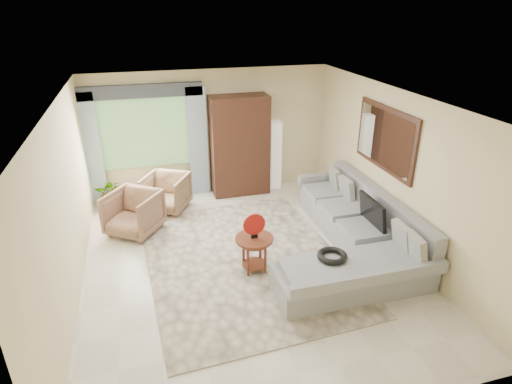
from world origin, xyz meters
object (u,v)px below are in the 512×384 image
object	(u,v)px
armchair_right	(166,193)
floor_lamp	(275,155)
tv_screen	(372,212)
sectional_sofa	(354,237)
armoire	(240,146)
coffee_table	(254,253)
potted_plant	(110,193)
armchair_left	(133,213)

from	to	relation	value
armchair_right	floor_lamp	bearing A→B (deg)	41.36
tv_screen	armchair_right	xyz separation A→B (m)	(-3.12, 2.46, -0.35)
sectional_sofa	armoire	world-z (taller)	armoire
coffee_table	armchair_right	size ratio (longest dim) A/B	0.72
armchair_right	floor_lamp	size ratio (longest dim) A/B	0.54
tv_screen	potted_plant	world-z (taller)	tv_screen
sectional_sofa	coffee_table	world-z (taller)	sectional_sofa
sectional_sofa	tv_screen	size ratio (longest dim) A/B	4.68
sectional_sofa	tv_screen	bearing A→B (deg)	-4.80
armchair_left	potted_plant	distance (m)	1.29
sectional_sofa	armchair_left	world-z (taller)	sectional_sofa
armchair_left	armchair_right	xyz separation A→B (m)	(0.63, 0.79, -0.02)
armchair_right	armoire	xyz separation A→B (m)	(1.62, 0.46, 0.68)
sectional_sofa	armchair_left	size ratio (longest dim) A/B	4.06
armchair_left	armoire	world-z (taller)	armoire
tv_screen	coffee_table	distance (m)	2.04
armoire	tv_screen	bearing A→B (deg)	-62.81
armchair_right	armoire	size ratio (longest dim) A/B	0.39
sectional_sofa	armchair_right	distance (m)	3.75
sectional_sofa	coffee_table	xyz separation A→B (m)	(-1.73, -0.08, 0.02)
armchair_left	coffee_table	bearing A→B (deg)	-8.98
armchair_right	floor_lamp	distance (m)	2.50
armoire	armchair_right	bearing A→B (deg)	-164.02
tv_screen	armchair_left	distance (m)	4.12
tv_screen	armoire	xyz separation A→B (m)	(-1.50, 2.92, 0.33)
armchair_left	armoire	xyz separation A→B (m)	(2.25, 1.25, 0.66)
tv_screen	armchair_left	world-z (taller)	tv_screen
armchair_left	armchair_right	size ratio (longest dim) A/B	1.05
sectional_sofa	tv_screen	distance (m)	0.51
coffee_table	floor_lamp	size ratio (longest dim) A/B	0.39
tv_screen	coffee_table	xyz separation A→B (m)	(-2.00, -0.06, -0.41)
potted_plant	floor_lamp	world-z (taller)	floor_lamp
tv_screen	sectional_sofa	bearing A→B (deg)	175.20
floor_lamp	sectional_sofa	bearing A→B (deg)	-81.67
sectional_sofa	floor_lamp	distance (m)	3.03
armoire	floor_lamp	xyz separation A→B (m)	(0.80, 0.06, -0.30)
tv_screen	floor_lamp	xyz separation A→B (m)	(-0.70, 2.98, 0.03)
coffee_table	floor_lamp	bearing A→B (deg)	66.88
sectional_sofa	armoire	bearing A→B (deg)	113.06
sectional_sofa	floor_lamp	world-z (taller)	floor_lamp
armchair_left	floor_lamp	xyz separation A→B (m)	(3.05, 1.31, 0.36)
coffee_table	sectional_sofa	bearing A→B (deg)	2.58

